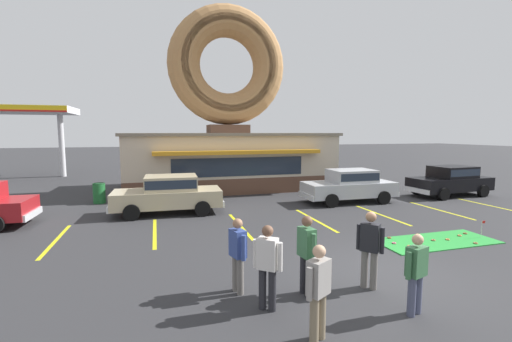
{
  "coord_description": "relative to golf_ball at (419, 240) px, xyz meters",
  "views": [
    {
      "loc": [
        -5.19,
        -6.86,
        3.4
      ],
      "look_at": [
        -1.71,
        5.0,
        2.0
      ],
      "focal_mm": 24.0,
      "sensor_mm": 36.0,
      "label": 1
    }
  ],
  "objects": [
    {
      "name": "trash_bin",
      "position": [
        -10.54,
        9.15,
        0.45
      ],
      "size": [
        0.57,
        0.57,
        0.97
      ],
      "color": "#1E662D",
      "rests_on": "ground"
    },
    {
      "name": "pedestrian_leather_jacket_man",
      "position": [
        -3.46,
        -2.37,
        0.9
      ],
      "size": [
        0.43,
        0.48,
        1.71
      ],
      "color": "slate",
      "rests_on": "ground"
    },
    {
      "name": "mini_donut_far_left",
      "position": [
        -0.76,
        0.43,
        -0.0
      ],
      "size": [
        0.13,
        0.13,
        0.04
      ],
      "primitive_type": "torus",
      "color": "brown",
      "rests_on": "putting_mat"
    },
    {
      "name": "parking_stripe_right",
      "position": [
        4.02,
        3.3,
        -0.05
      ],
      "size": [
        0.12,
        3.6,
        0.01
      ],
      "primitive_type": "cube",
      "color": "yellow",
      "rests_on": "ground"
    },
    {
      "name": "parking_stripe_far_left",
      "position": [
        -10.98,
        3.3,
        -0.05
      ],
      "size": [
        0.12,
        3.6,
        0.01
      ],
      "primitive_type": "cube",
      "color": "yellow",
      "rests_on": "ground"
    },
    {
      "name": "parking_stripe_mid_right",
      "position": [
        1.02,
        3.3,
        -0.05
      ],
      "size": [
        0.12,
        3.6,
        0.01
      ],
      "primitive_type": "cube",
      "color": "yellow",
      "rests_on": "ground"
    },
    {
      "name": "pedestrian_crossing_woman",
      "position": [
        -5.4,
        -3.79,
        0.84
      ],
      "size": [
        0.53,
        0.4,
        1.62
      ],
      "color": "#7F7056",
      "rests_on": "ground"
    },
    {
      "name": "mini_donut_mid_centre",
      "position": [
        1.98,
        0.12,
        -0.0
      ],
      "size": [
        0.13,
        0.13,
        0.04
      ],
      "primitive_type": "torus",
      "color": "brown",
      "rests_on": "putting_mat"
    },
    {
      "name": "mini_donut_extra",
      "position": [
        -0.97,
        -0.05,
        -0.0
      ],
      "size": [
        0.13,
        0.13,
        0.04
      ],
      "primitive_type": "torus",
      "color": "#D8667F",
      "rests_on": "putting_mat"
    },
    {
      "name": "mini_donut_far_centre",
      "position": [
        1.6,
        -0.01,
        -0.0
      ],
      "size": [
        0.13,
        0.13,
        0.04
      ],
      "primitive_type": "torus",
      "color": "#D17F47",
      "rests_on": "putting_mat"
    },
    {
      "name": "mini_donut_far_right",
      "position": [
        0.36,
        0.46,
        -0.0
      ],
      "size": [
        0.13,
        0.13,
        0.04
      ],
      "primitive_type": "torus",
      "color": "#E5C666",
      "rests_on": "putting_mat"
    },
    {
      "name": "car_champagne",
      "position": [
        -7.38,
        6.04,
        0.82
      ],
      "size": [
        4.62,
        2.1,
        1.6
      ],
      "color": "#BCAD89",
      "rests_on": "ground"
    },
    {
      "name": "parking_stripe_left",
      "position": [
        -7.98,
        3.3,
        -0.05
      ],
      "size": [
        0.12,
        3.6,
        0.01
      ],
      "primitive_type": "cube",
      "color": "yellow",
      "rests_on": "ground"
    },
    {
      "name": "putting_flag_pin",
      "position": [
        2.17,
        -0.32,
        0.39
      ],
      "size": [
        0.13,
        0.01,
        0.55
      ],
      "color": "silver",
      "rests_on": "putting_mat"
    },
    {
      "name": "mini_donut_mid_left",
      "position": [
        0.88,
        -0.23,
        -0.0
      ],
      "size": [
        0.13,
        0.13,
        0.04
      ],
      "primitive_type": "torus",
      "color": "#D17F47",
      "rests_on": "putting_mat"
    },
    {
      "name": "pedestrian_hooded_kid",
      "position": [
        -6.26,
        -1.76,
        0.84
      ],
      "size": [
        0.33,
        0.58,
        1.61
      ],
      "color": "slate",
      "rests_on": "ground"
    },
    {
      "name": "pedestrian_blue_sweater_man",
      "position": [
        -5.88,
        -2.62,
        0.87
      ],
      "size": [
        0.48,
        0.43,
        1.66
      ],
      "color": "#232328",
      "rests_on": "ground"
    },
    {
      "name": "parking_stripe_centre",
      "position": [
        -1.98,
        3.3,
        -0.05
      ],
      "size": [
        0.12,
        3.6,
        0.01
      ],
      "primitive_type": "cube",
      "color": "yellow",
      "rests_on": "ground"
    },
    {
      "name": "parking_stripe_mid_left",
      "position": [
        -4.98,
        3.3,
        -0.05
      ],
      "size": [
        0.12,
        3.6,
        0.01
      ],
      "primitive_type": "cube",
      "color": "yellow",
      "rests_on": "ground"
    },
    {
      "name": "mini_donut_mid_right",
      "position": [
        -0.73,
        -0.42,
        -0.0
      ],
      "size": [
        0.13,
        0.13,
        0.04
      ],
      "primitive_type": "torus",
      "color": "#D17F47",
      "rests_on": "putting_mat"
    },
    {
      "name": "donut_shop_building",
      "position": [
        -3.55,
        12.25,
        3.69
      ],
      "size": [
        12.3,
        6.75,
        10.96
      ],
      "color": "brown",
      "rests_on": "ground"
    },
    {
      "name": "car_black",
      "position": [
        7.31,
        5.96,
        0.82
      ],
      "size": [
        4.64,
        2.14,
        1.6
      ],
      "color": "black",
      "rests_on": "ground"
    },
    {
      "name": "car_silver",
      "position": [
        1.16,
        5.96,
        0.82
      ],
      "size": [
        4.59,
        2.04,
        1.6
      ],
      "color": "#B2B5BA",
      "rests_on": "ground"
    },
    {
      "name": "mini_donut_near_left",
      "position": [
        1.41,
        -0.76,
        -0.0
      ],
      "size": [
        0.13,
        0.13,
        0.04
      ],
      "primitive_type": "torus",
      "color": "#A5724C",
      "rests_on": "putting_mat"
    },
    {
      "name": "parking_stripe_far_right",
      "position": [
        7.02,
        3.3,
        -0.05
      ],
      "size": [
        0.12,
        3.6,
        0.01
      ],
      "primitive_type": "cube",
      "color": "yellow",
      "rests_on": "ground"
    },
    {
      "name": "mini_donut_near_right",
      "position": [
        0.4,
        -0.16,
        -0.0
      ],
      "size": [
        0.13,
        0.13,
        0.04
      ],
      "primitive_type": "torus",
      "color": "#A5724C",
      "rests_on": "putting_mat"
    },
    {
      "name": "golf_ball",
      "position": [
        0.0,
        0.0,
        0.0
      ],
      "size": [
        0.04,
        0.04,
        0.04
      ],
      "primitive_type": "sphere",
      "color": "white",
      "rests_on": "putting_mat"
    },
    {
      "name": "gas_station_canopy",
      "position": [
        -18.28,
        20.84,
        4.81
      ],
      "size": [
        9.0,
        4.46,
        5.3
      ],
      "color": "silver",
      "rests_on": "ground"
    },
    {
      "name": "ground_plane",
      "position": [
        -2.66,
        -1.7,
        -0.05
      ],
      "size": [
        160.0,
        160.0,
        0.0
      ],
      "primitive_type": "plane",
      "color": "#2D2D30"
    },
    {
      "name": "pedestrian_clipboard_woman",
      "position": [
        -4.91,
        -2.27,
        0.89
      ],
      "size": [
        0.3,
        0.59,
        1.69
      ],
      "color": "#232328",
      "rests_on": "ground"
    },
    {
      "name": "pedestrian_beanie_man",
      "position": [
        -3.29,
        -3.56,
        0.8
      ],
      "size": [
        0.57,
        0.34,
        1.54
      ],
      "color": "#474C66",
      "rests_on": "ground"
    },
    {
      "name": "putting_mat",
      "position": [
        0.49,
        -0.18,
        -0.04
      ],
      "size": [
        3.79,
        1.51,
        0.03
      ],
      "primitive_type": "cube",
      "color": "green",
      "rests_on": "ground"
    }
  ]
}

